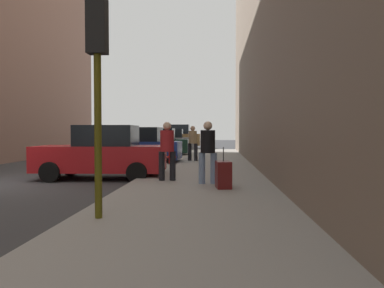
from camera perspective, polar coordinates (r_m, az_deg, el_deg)
name	(u,v)px	position (r m, az deg, el deg)	size (l,w,h in m)	color
ground_plane	(0,184)	(12.61, -27.16, -5.51)	(120.00, 120.00, 0.00)	#38383A
sidewalk	(201,184)	(10.84, 1.35, -6.08)	(4.00, 40.00, 0.15)	gray
parked_red_hatchback	(103,154)	(12.85, -13.47, -1.42)	(4.25, 2.16, 1.79)	#B2191E
parked_blue_sedan	(138,147)	(18.29, -8.26, -0.42)	(4.26, 2.17, 1.79)	navy
parked_dark_green_sedan	(156,143)	(23.79, -5.45, 0.12)	(4.21, 2.07, 1.79)	#193828
parked_gray_coupe	(169,141)	(29.92, -3.56, 0.49)	(4.25, 2.15, 1.79)	slate
parked_bronze_suv	(177,137)	(35.77, -2.36, 1.01)	(4.62, 2.09, 2.25)	brown
fire_hydrant	(171,156)	(16.57, -3.19, -1.85)	(0.42, 0.22, 0.70)	red
traffic_light	(98,60)	(6.46, -14.20, 12.36)	(0.32, 0.32, 3.60)	#514C0F
pedestrian_in_jeans	(208,149)	(10.25, 2.43, -0.76)	(0.50, 0.41, 1.71)	#728CB2
pedestrian_in_tan_coat	(193,141)	(18.40, 0.11, 0.41)	(0.53, 0.49, 1.71)	black
pedestrian_in_red_jacket	(167,148)	(10.96, -3.81, -0.59)	(0.52, 0.46, 1.71)	black
rolling_suitcase	(223,175)	(9.52, 4.80, -4.68)	(0.43, 0.60, 1.04)	#591414
duffel_bag	(218,169)	(12.96, 4.03, -3.82)	(0.32, 0.44, 0.28)	black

